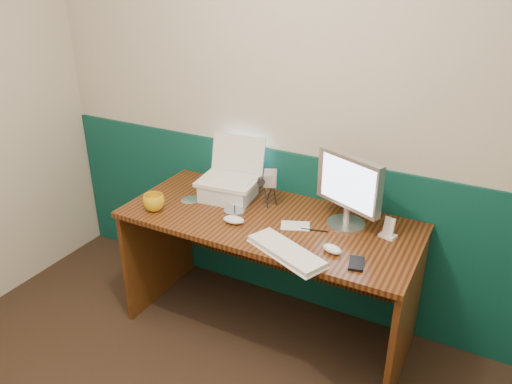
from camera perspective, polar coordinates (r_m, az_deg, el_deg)
The scene contains 18 objects.
back_wall at distance 2.80m, azimuth 6.15°, elevation 9.01°, with size 3.50×0.04×2.50m, color #BDB3A0.
wainscot at distance 3.08m, azimuth 5.43°, elevation -4.55°, with size 3.48×0.02×1.00m, color #083729.
desk at distance 2.89m, azimuth 1.41°, elevation -9.58°, with size 1.60×0.70×0.75m, color #321309.
laptop_riser at distance 2.90m, azimuth -3.18°, elevation 0.16°, with size 0.28×0.24×0.10m, color silver.
laptop at distance 2.82m, azimuth -3.27°, elevation 3.57°, with size 0.33×0.25×0.27m, color silver, non-canonical shape.
monitor at distance 2.58m, azimuth 10.55°, elevation -0.00°, with size 0.39×0.11×0.39m, color silver, non-canonical shape.
keyboard at distance 2.38m, azimuth 3.48°, elevation -6.85°, with size 0.42×0.14×0.02m, color white.
mouse_right at distance 2.42m, azimuth 8.71°, elevation -6.46°, with size 0.10×0.06×0.03m, color silver.
mouse_left at distance 2.64m, azimuth -2.57°, elevation -3.19°, with size 0.12×0.07×0.04m, color silver.
mug at distance 2.82m, azimuth -11.59°, elevation -1.18°, with size 0.12×0.12×0.09m, color gold.
camcorder at distance 2.79m, azimuth 1.63°, elevation 0.28°, with size 0.09×0.13×0.20m, color #B2B3B7, non-canonical shape.
cd_spindle at distance 2.74m, azimuth -2.46°, elevation -2.26°, with size 0.12×0.12×0.03m, color #AFB4C0.
cd_loose_a at distance 2.92m, azimuth -7.50°, elevation -0.89°, with size 0.11×0.11×0.00m, color silver.
pen at distance 2.59m, azimuth 6.69°, elevation -4.34°, with size 0.01×0.01×0.14m, color black.
papers at distance 2.62m, azimuth 4.50°, elevation -3.87°, with size 0.15×0.10×0.00m, color silver.
dock at distance 2.60m, azimuth 14.83°, elevation -4.85°, with size 0.08×0.06×0.01m, color white.
music_player at distance 2.58m, azimuth 14.97°, elevation -3.81°, with size 0.05×0.01×0.09m, color white.
pda at distance 2.35m, azimuth 11.40°, elevation -8.03°, with size 0.07×0.11×0.01m, color black.
Camera 1 is at (0.99, -0.75, 2.03)m, focal length 35.00 mm.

